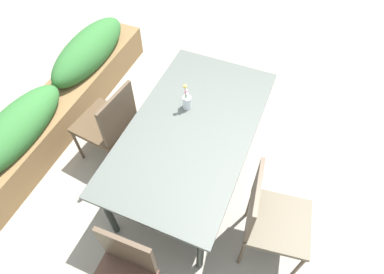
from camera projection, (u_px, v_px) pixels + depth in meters
The scene contains 6 objects.
ground_plane at pixel (187, 173), 3.24m from camera, with size 12.00×12.00×0.00m, color gray.
dining_table at pixel (192, 131), 2.70m from camera, with size 1.78×0.99×0.73m.
chair_near_left at pixel (269, 216), 2.40m from camera, with size 0.54×0.54×0.93m.
chair_far_side at pixel (109, 122), 2.97m from camera, with size 0.52×0.52×0.91m.
flower_vase at pixel (187, 101), 2.73m from camera, with size 0.08×0.08×0.27m.
planter_box at pixel (61, 97), 3.44m from camera, with size 2.73×0.46×0.69m.
Camera 1 is at (-1.53, -0.69, 2.80)m, focal length 30.38 mm.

